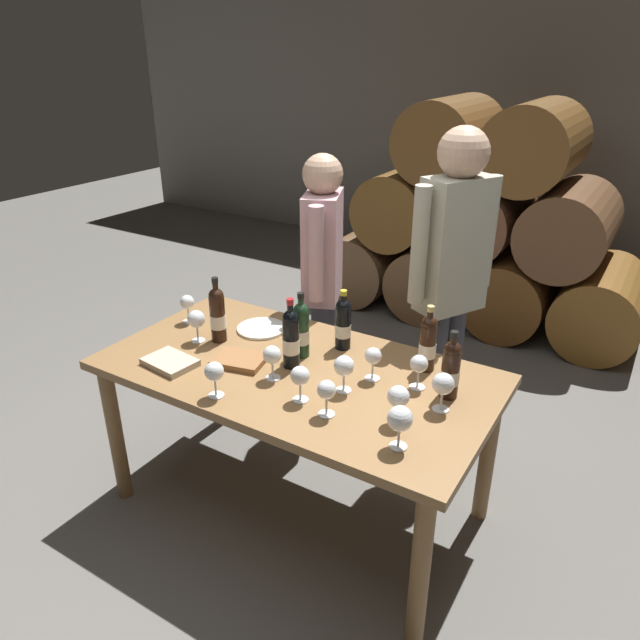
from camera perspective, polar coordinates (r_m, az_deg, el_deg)
name	(u,v)px	position (r m, az deg, el deg)	size (l,w,h in m)	color
ground_plane	(299,504)	(3.00, -2.10, -17.39)	(14.00, 14.00, 0.00)	#66635E
cellar_back_wall	(543,119)	(6.19, 20.80, 17.75)	(10.00, 0.24, 2.80)	gray
barrel_stack	(482,230)	(4.78, 15.40, 8.39)	(2.49, 0.90, 1.69)	brown
dining_table	(296,386)	(2.60, -2.33, -6.43)	(1.70, 0.90, 0.76)	olive
wine_bottle_0	(343,323)	(2.66, 2.25, -0.32)	(0.07, 0.07, 0.28)	black
wine_bottle_1	(291,338)	(2.50, -2.84, -1.75)	(0.07, 0.07, 0.32)	black
wine_bottle_2	(218,314)	(2.76, -9.90, 0.57)	(0.07, 0.07, 0.32)	black
wine_bottle_3	(301,329)	(2.59, -1.84, -0.88)	(0.07, 0.07, 0.30)	#19381E
wine_bottle_4	(428,342)	(2.52, 10.41, -2.15)	(0.07, 0.07, 0.30)	black
wine_bottle_5	(451,369)	(2.35, 12.55, -4.64)	(0.07, 0.07, 0.29)	black
wine_glass_0	(272,356)	(2.43, -4.67, -3.49)	(0.08, 0.08, 0.15)	white
wine_glass_1	(327,391)	(2.19, 0.64, -6.90)	(0.07, 0.07, 0.15)	white
wine_glass_2	(187,303)	(3.00, -12.75, 1.61)	(0.07, 0.07, 0.14)	white
wine_glass_3	(443,385)	(2.26, 11.84, -6.16)	(0.08, 0.08, 0.16)	white
wine_glass_4	(419,365)	(2.39, 9.57, -4.33)	(0.07, 0.07, 0.15)	white
wine_glass_5	(373,357)	(2.43, 5.17, -3.61)	(0.07, 0.07, 0.15)	white
wine_glass_6	(400,419)	(2.04, 7.75, -9.53)	(0.09, 0.09, 0.16)	white
wine_glass_7	(300,377)	(2.27, -1.94, -5.53)	(0.08, 0.08, 0.15)	white
wine_glass_8	(196,320)	(2.78, -11.90, 0.02)	(0.08, 0.08, 0.16)	white
wine_glass_9	(214,373)	(2.34, -10.21, -5.03)	(0.08, 0.08, 0.15)	white
wine_glass_10	(344,367)	(2.33, 2.34, -4.55)	(0.08, 0.08, 0.16)	white
wine_glass_11	(398,397)	(2.16, 7.60, -7.45)	(0.08, 0.08, 0.16)	white
tasting_notebook	(239,360)	(2.60, -7.83, -3.89)	(0.22, 0.16, 0.03)	#936038
leather_ledger	(170,362)	(2.65, -14.33, -3.98)	(0.22, 0.16, 0.03)	#B2A893
serving_plate	(261,329)	(2.89, -5.69, -0.83)	(0.24, 0.24, 0.01)	white
sommelier_presenting	(452,272)	(2.89, 12.63, 4.59)	(0.31, 0.45, 1.72)	#383842
taster_seated_left	(323,271)	(3.18, 0.24, 4.79)	(0.29, 0.46, 1.54)	#383842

